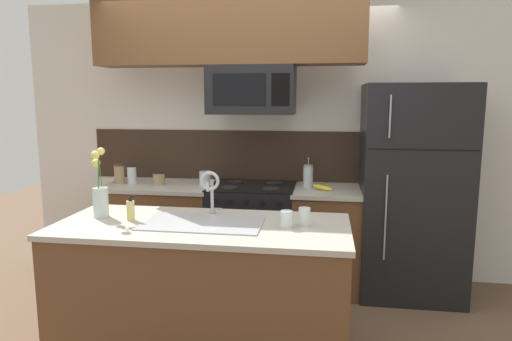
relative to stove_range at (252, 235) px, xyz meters
The scene contains 22 objects.
ground_plane 1.01m from the stove_range, 90.00° to the right, with size 10.00×10.00×0.00m, color brown.
rear_partition 0.97m from the stove_range, 51.72° to the left, with size 5.20×0.10×2.60m, color silver.
splash_band 0.76m from the stove_range, 90.00° to the left, with size 3.28×0.01×0.48m, color #332319.
back_counter_left 0.87m from the stove_range, behind, with size 1.00×0.65×0.91m.
back_counter_right 0.67m from the stove_range, ahead, with size 0.60×0.65×0.91m.
stove_range is the anchor object (origin of this frame).
microwave 1.30m from the stove_range, 89.84° to the right, with size 0.74×0.40×0.41m.
upper_cabinet_band 1.82m from the stove_range, 165.96° to the right, with size 2.31×0.34×0.60m, color brown.
refrigerator 1.45m from the stove_range, ahead, with size 0.86×0.74×1.81m.
storage_jar_tall 1.36m from the stove_range, behind, with size 0.09×0.09×0.18m.
storage_jar_medium 1.26m from the stove_range, behind, with size 0.08×0.08×0.17m.
storage_jar_short 1.00m from the stove_range, behind, with size 0.11×0.11×0.12m.
storage_jar_squat 0.68m from the stove_range, behind, with size 0.11×0.11×0.13m.
banana_bunch 0.79m from the stove_range, ahead, with size 0.19×0.11×0.08m.
french_press 0.74m from the stove_range, ahead, with size 0.09×0.09×0.27m.
island_counter 1.26m from the stove_range, 95.70° to the right, with size 1.86×0.81×0.91m.
kitchen_sink 1.31m from the stove_range, 95.47° to the right, with size 0.76×0.43×0.16m.
sink_faucet 1.23m from the stove_range, 96.55° to the right, with size 0.14×0.14×0.31m.
dish_soap_bottle 1.47m from the stove_range, 115.87° to the right, with size 0.06×0.05×0.16m.
drinking_glass 1.41m from the stove_range, 71.72° to the right, with size 0.08×0.08×0.10m.
spare_glass 1.40m from the stove_range, 66.49° to the right, with size 0.07×0.07×0.11m.
flower_vase 1.57m from the stove_range, 124.96° to the right, with size 0.12×0.16×0.46m.
Camera 1 is at (0.64, -3.07, 1.70)m, focal length 32.00 mm.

